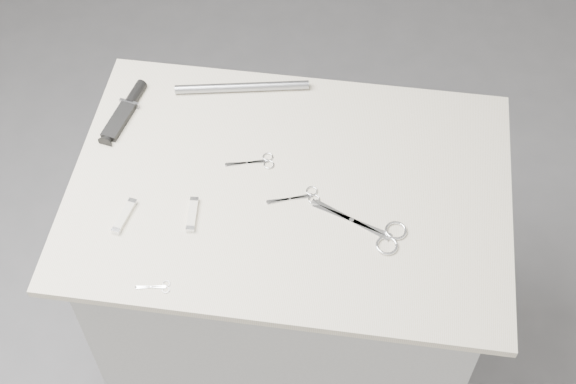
# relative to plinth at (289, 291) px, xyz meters

# --- Properties ---
(ground) EXTENTS (4.00, 4.00, 0.01)m
(ground) POSITION_rel_plinth_xyz_m (0.00, 0.00, -0.46)
(ground) COLOR slate
(ground) RESTS_ON ground
(plinth) EXTENTS (0.90, 0.60, 0.90)m
(plinth) POSITION_rel_plinth_xyz_m (0.00, 0.00, 0.00)
(plinth) COLOR #B7B7B4
(plinth) RESTS_ON ground
(display_board) EXTENTS (1.00, 0.70, 0.02)m
(display_board) POSITION_rel_plinth_xyz_m (0.00, 0.00, 0.46)
(display_board) COLOR beige
(display_board) RESTS_ON plinth
(large_shears) EXTENTS (0.22, 0.13, 0.01)m
(large_shears) POSITION_rel_plinth_xyz_m (0.21, -0.10, 0.47)
(large_shears) COLOR silver
(large_shears) RESTS_ON display_board
(embroidery_scissors_a) EXTENTS (0.12, 0.07, 0.00)m
(embroidery_scissors_a) POSITION_rel_plinth_xyz_m (0.03, -0.03, 0.47)
(embroidery_scissors_a) COLOR silver
(embroidery_scissors_a) RESTS_ON display_board
(embroidery_scissors_b) EXTENTS (0.11, 0.06, 0.00)m
(embroidery_scissors_b) POSITION_rel_plinth_xyz_m (-0.08, 0.06, 0.47)
(embroidery_scissors_b) COLOR silver
(embroidery_scissors_b) RESTS_ON display_board
(tiny_scissors) EXTENTS (0.07, 0.03, 0.00)m
(tiny_scissors) POSITION_rel_plinth_xyz_m (-0.23, -0.30, 0.47)
(tiny_scissors) COLOR silver
(tiny_scissors) RESTS_ON display_board
(sheathed_knife) EXTENTS (0.06, 0.19, 0.02)m
(sheathed_knife) POSITION_rel_plinth_xyz_m (-0.43, 0.18, 0.48)
(sheathed_knife) COLOR black
(sheathed_knife) RESTS_ON display_board
(pocket_knife_a) EXTENTS (0.04, 0.10, 0.01)m
(pocket_knife_a) POSITION_rel_plinth_xyz_m (-0.35, -0.14, 0.48)
(pocket_knife_a) COLOR beige
(pocket_knife_a) RESTS_ON display_board
(pocket_knife_b) EXTENTS (0.03, 0.09, 0.01)m
(pocket_knife_b) POSITION_rel_plinth_xyz_m (-0.20, -0.11, 0.48)
(pocket_knife_b) COLOR beige
(pocket_knife_b) RESTS_ON display_board
(metal_rail) EXTENTS (0.33, 0.08, 0.02)m
(metal_rail) POSITION_rel_plinth_xyz_m (-0.16, 0.28, 0.48)
(metal_rail) COLOR gray
(metal_rail) RESTS_ON display_board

